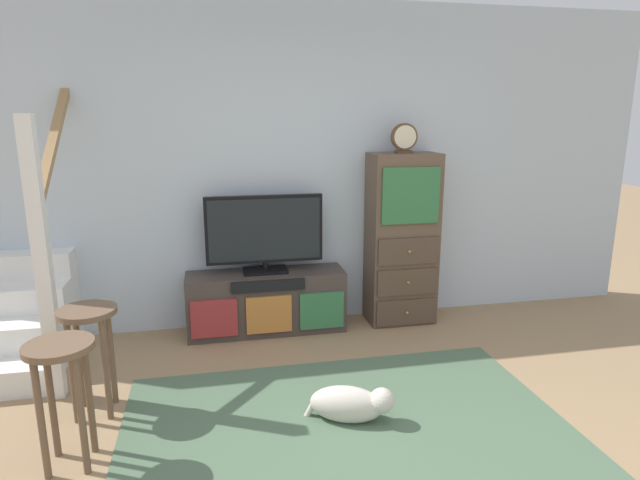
{
  "coord_description": "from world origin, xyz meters",
  "views": [
    {
      "loc": [
        -0.72,
        -2.01,
        1.79
      ],
      "look_at": [
        0.08,
        1.8,
        0.87
      ],
      "focal_mm": 29.68,
      "sensor_mm": 36.0,
      "label": 1
    }
  ],
  "objects_px": {
    "side_cabinet": "(402,240)",
    "bar_stool_near": "(62,375)",
    "bar_stool_far": "(89,336)",
    "media_console": "(267,302)",
    "television": "(264,232)",
    "desk_clock": "(404,138)",
    "dog": "(351,404)"
  },
  "relations": [
    {
      "from": "bar_stool_far",
      "to": "dog",
      "type": "distance_m",
      "value": 1.62
    },
    {
      "from": "bar_stool_far",
      "to": "bar_stool_near",
      "type": "bearing_deg",
      "value": -93.25
    },
    {
      "from": "desk_clock",
      "to": "media_console",
      "type": "bearing_deg",
      "value": 179.76
    },
    {
      "from": "media_console",
      "to": "bar_stool_far",
      "type": "height_order",
      "value": "bar_stool_far"
    },
    {
      "from": "side_cabinet",
      "to": "bar_stool_far",
      "type": "bearing_deg",
      "value": -155.83
    },
    {
      "from": "bar_stool_near",
      "to": "dog",
      "type": "bearing_deg",
      "value": 3.16
    },
    {
      "from": "media_console",
      "to": "television",
      "type": "xyz_separation_m",
      "value": [
        0.0,
        0.02,
        0.6
      ]
    },
    {
      "from": "bar_stool_near",
      "to": "side_cabinet",
      "type": "bearing_deg",
      "value": 33.26
    },
    {
      "from": "television",
      "to": "bar_stool_far",
      "type": "distance_m",
      "value": 1.62
    },
    {
      "from": "side_cabinet",
      "to": "bar_stool_near",
      "type": "relative_size",
      "value": 2.16
    },
    {
      "from": "media_console",
      "to": "desk_clock",
      "type": "xyz_separation_m",
      "value": [
        1.17,
        -0.0,
        1.34
      ]
    },
    {
      "from": "side_cabinet",
      "to": "television",
      "type": "bearing_deg",
      "value": 179.33
    },
    {
      "from": "bar_stool_far",
      "to": "dog",
      "type": "xyz_separation_m",
      "value": [
        1.51,
        -0.42,
        -0.39
      ]
    },
    {
      "from": "media_console",
      "to": "dog",
      "type": "bearing_deg",
      "value": -76.81
    },
    {
      "from": "dog",
      "to": "bar_stool_near",
      "type": "bearing_deg",
      "value": -176.84
    },
    {
      "from": "bar_stool_near",
      "to": "bar_stool_far",
      "type": "bearing_deg",
      "value": 86.75
    },
    {
      "from": "bar_stool_near",
      "to": "bar_stool_far",
      "type": "relative_size",
      "value": 1.01
    },
    {
      "from": "desk_clock",
      "to": "side_cabinet",
      "type": "bearing_deg",
      "value": 40.37
    },
    {
      "from": "television",
      "to": "dog",
      "type": "relative_size",
      "value": 1.86
    },
    {
      "from": "media_console",
      "to": "bar_stool_far",
      "type": "bearing_deg",
      "value": -138.13
    },
    {
      "from": "media_console",
      "to": "bar_stool_near",
      "type": "height_order",
      "value": "bar_stool_near"
    },
    {
      "from": "television",
      "to": "media_console",
      "type": "bearing_deg",
      "value": -90.0
    },
    {
      "from": "television",
      "to": "desk_clock",
      "type": "relative_size",
      "value": 3.92
    },
    {
      "from": "bar_stool_far",
      "to": "dog",
      "type": "relative_size",
      "value": 1.31
    },
    {
      "from": "side_cabinet",
      "to": "bar_stool_far",
      "type": "relative_size",
      "value": 2.19
    },
    {
      "from": "television",
      "to": "bar_stool_near",
      "type": "xyz_separation_m",
      "value": [
        -1.2,
        -1.58,
        -0.35
      ]
    },
    {
      "from": "media_console",
      "to": "desk_clock",
      "type": "bearing_deg",
      "value": -0.24
    },
    {
      "from": "desk_clock",
      "to": "dog",
      "type": "bearing_deg",
      "value": -119.43
    },
    {
      "from": "television",
      "to": "dog",
      "type": "height_order",
      "value": "television"
    },
    {
      "from": "dog",
      "to": "desk_clock",
      "type": "bearing_deg",
      "value": 60.57
    },
    {
      "from": "desk_clock",
      "to": "bar_stool_far",
      "type": "bearing_deg",
      "value": -155.97
    },
    {
      "from": "television",
      "to": "side_cabinet",
      "type": "xyz_separation_m",
      "value": [
        1.19,
        -0.01,
        -0.12
      ]
    }
  ]
}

